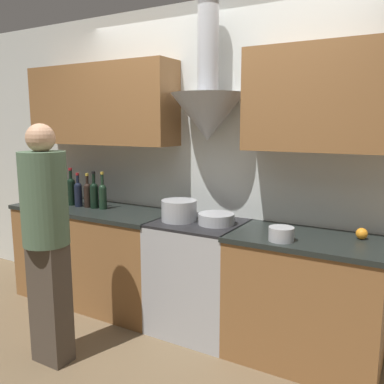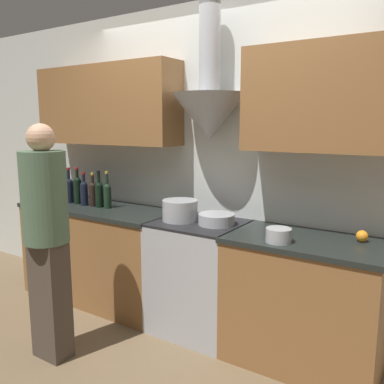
{
  "view_description": "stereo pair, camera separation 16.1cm",
  "coord_description": "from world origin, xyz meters",
  "px_view_note": "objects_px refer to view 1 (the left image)",
  "views": [
    {
      "loc": [
        1.48,
        -2.38,
        1.64
      ],
      "look_at": [
        0.0,
        0.2,
        1.13
      ],
      "focal_mm": 38.0,
      "sensor_mm": 36.0,
      "label": 1
    },
    {
      "loc": [
        1.62,
        -2.29,
        1.64
      ],
      "look_at": [
        0.0,
        0.2,
        1.13
      ],
      "focal_mm": 38.0,
      "sensor_mm": 36.0,
      "label": 2
    }
  ],
  "objects_px": {
    "saucepan": "(281,234)",
    "wine_bottle_1": "(47,187)",
    "wine_bottle_8": "(103,195)",
    "orange_fruit": "(362,234)",
    "wine_bottle_4": "(71,190)",
    "wine_bottle_0": "(40,187)",
    "wine_bottle_7": "(94,194)",
    "wine_bottle_6": "(88,194)",
    "person_foreground_left": "(46,234)",
    "stock_pot": "(179,210)",
    "stove_range": "(198,276)",
    "wine_bottle_5": "(78,193)",
    "mixing_bowl": "(216,219)",
    "wine_bottle_3": "(62,190)",
    "wine_bottle_2": "(54,189)"
  },
  "relations": [
    {
      "from": "wine_bottle_6",
      "to": "wine_bottle_1",
      "type": "bearing_deg",
      "value": -178.96
    },
    {
      "from": "wine_bottle_4",
      "to": "orange_fruit",
      "type": "distance_m",
      "value": 2.52
    },
    {
      "from": "wine_bottle_4",
      "to": "orange_fruit",
      "type": "relative_size",
      "value": 4.61
    },
    {
      "from": "stock_pot",
      "to": "orange_fruit",
      "type": "relative_size",
      "value": 3.67
    },
    {
      "from": "wine_bottle_6",
      "to": "wine_bottle_7",
      "type": "bearing_deg",
      "value": -0.47
    },
    {
      "from": "stove_range",
      "to": "wine_bottle_3",
      "type": "height_order",
      "value": "wine_bottle_3"
    },
    {
      "from": "wine_bottle_7",
      "to": "stock_pot",
      "type": "xyz_separation_m",
      "value": [
        0.91,
        -0.03,
        -0.05
      ]
    },
    {
      "from": "wine_bottle_0",
      "to": "mixing_bowl",
      "type": "relative_size",
      "value": 1.2
    },
    {
      "from": "orange_fruit",
      "to": "saucepan",
      "type": "distance_m",
      "value": 0.54
    },
    {
      "from": "wine_bottle_8",
      "to": "orange_fruit",
      "type": "height_order",
      "value": "wine_bottle_8"
    },
    {
      "from": "wine_bottle_2",
      "to": "wine_bottle_4",
      "type": "height_order",
      "value": "wine_bottle_4"
    },
    {
      "from": "wine_bottle_0",
      "to": "wine_bottle_1",
      "type": "xyz_separation_m",
      "value": [
        0.11,
        -0.01,
        0.01
      ]
    },
    {
      "from": "wine_bottle_1",
      "to": "wine_bottle_3",
      "type": "relative_size",
      "value": 1.02
    },
    {
      "from": "wine_bottle_5",
      "to": "wine_bottle_6",
      "type": "bearing_deg",
      "value": 11.35
    },
    {
      "from": "wine_bottle_3",
      "to": "stock_pot",
      "type": "xyz_separation_m",
      "value": [
        1.3,
        -0.02,
        -0.05
      ]
    },
    {
      "from": "stock_pot",
      "to": "wine_bottle_4",
      "type": "bearing_deg",
      "value": 178.52
    },
    {
      "from": "wine_bottle_1",
      "to": "wine_bottle_6",
      "type": "relative_size",
      "value": 1.12
    },
    {
      "from": "mixing_bowl",
      "to": "wine_bottle_8",
      "type": "bearing_deg",
      "value": -179.69
    },
    {
      "from": "orange_fruit",
      "to": "wine_bottle_1",
      "type": "bearing_deg",
      "value": -177.13
    },
    {
      "from": "stove_range",
      "to": "wine_bottle_4",
      "type": "xyz_separation_m",
      "value": [
        -1.35,
        -0.01,
        0.58
      ]
    },
    {
      "from": "stove_range",
      "to": "wine_bottle_3",
      "type": "distance_m",
      "value": 1.56
    },
    {
      "from": "wine_bottle_5",
      "to": "person_foreground_left",
      "type": "height_order",
      "value": "person_foreground_left"
    },
    {
      "from": "wine_bottle_8",
      "to": "stove_range",
      "type": "bearing_deg",
      "value": 0.17
    },
    {
      "from": "wine_bottle_0",
      "to": "wine_bottle_7",
      "type": "height_order",
      "value": "wine_bottle_7"
    },
    {
      "from": "wine_bottle_0",
      "to": "mixing_bowl",
      "type": "distance_m",
      "value": 1.93
    },
    {
      "from": "stock_pot",
      "to": "person_foreground_left",
      "type": "relative_size",
      "value": 0.17
    },
    {
      "from": "wine_bottle_1",
      "to": "wine_bottle_6",
      "type": "xyz_separation_m",
      "value": [
        0.52,
        0.01,
        -0.02
      ]
    },
    {
      "from": "wine_bottle_1",
      "to": "wine_bottle_6",
      "type": "distance_m",
      "value": 0.52
    },
    {
      "from": "wine_bottle_2",
      "to": "wine_bottle_4",
      "type": "xyz_separation_m",
      "value": [
        0.21,
        0.02,
        0.01
      ]
    },
    {
      "from": "wine_bottle_5",
      "to": "stock_pot",
      "type": "distance_m",
      "value": 1.09
    },
    {
      "from": "wine_bottle_4",
      "to": "wine_bottle_6",
      "type": "relative_size",
      "value": 1.12
    },
    {
      "from": "wine_bottle_4",
      "to": "person_foreground_left",
      "type": "xyz_separation_m",
      "value": [
        0.68,
        -0.88,
        -0.12
      ]
    },
    {
      "from": "wine_bottle_5",
      "to": "mixing_bowl",
      "type": "relative_size",
      "value": 1.13
    },
    {
      "from": "saucepan",
      "to": "wine_bottle_7",
      "type": "bearing_deg",
      "value": 174.62
    },
    {
      "from": "wine_bottle_5",
      "to": "orange_fruit",
      "type": "relative_size",
      "value": 4.12
    },
    {
      "from": "person_foreground_left",
      "to": "saucepan",
      "type": "bearing_deg",
      "value": 27.41
    },
    {
      "from": "wine_bottle_8",
      "to": "stock_pot",
      "type": "bearing_deg",
      "value": -2.66
    },
    {
      "from": "stove_range",
      "to": "wine_bottle_2",
      "type": "height_order",
      "value": "wine_bottle_2"
    },
    {
      "from": "stove_range",
      "to": "wine_bottle_1",
      "type": "relative_size",
      "value": 2.56
    },
    {
      "from": "orange_fruit",
      "to": "saucepan",
      "type": "xyz_separation_m",
      "value": [
        -0.45,
        -0.3,
        0.01
      ]
    },
    {
      "from": "wine_bottle_0",
      "to": "wine_bottle_4",
      "type": "xyz_separation_m",
      "value": [
        0.42,
        0.0,
        0.01
      ]
    },
    {
      "from": "wine_bottle_8",
      "to": "stock_pot",
      "type": "relative_size",
      "value": 1.21
    },
    {
      "from": "wine_bottle_0",
      "to": "wine_bottle_1",
      "type": "distance_m",
      "value": 0.11
    },
    {
      "from": "saucepan",
      "to": "wine_bottle_1",
      "type": "bearing_deg",
      "value": 176.19
    },
    {
      "from": "wine_bottle_0",
      "to": "wine_bottle_8",
      "type": "bearing_deg",
      "value": 0.52
    },
    {
      "from": "wine_bottle_8",
      "to": "mixing_bowl",
      "type": "xyz_separation_m",
      "value": [
        1.12,
        0.01,
        -0.09
      ]
    },
    {
      "from": "wine_bottle_0",
      "to": "wine_bottle_6",
      "type": "bearing_deg",
      "value": -0.09
    },
    {
      "from": "wine_bottle_3",
      "to": "wine_bottle_5",
      "type": "distance_m",
      "value": 0.21
    },
    {
      "from": "wine_bottle_0",
      "to": "wine_bottle_8",
      "type": "height_order",
      "value": "wine_bottle_8"
    },
    {
      "from": "wine_bottle_4",
      "to": "wine_bottle_2",
      "type": "bearing_deg",
      "value": -175.57
    }
  ]
}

